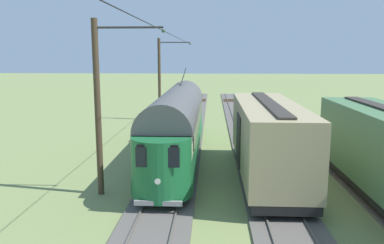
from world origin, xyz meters
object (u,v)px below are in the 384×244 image
object	(u,v)px
catenary_pole_foreground	(160,78)
catenary_pole_mid_near	(100,105)
spare_tie_stack	(148,138)
coach_far_siding	(268,138)
vintage_streetcar	(178,122)

from	to	relation	value
catenary_pole_foreground	catenary_pole_mid_near	bearing A→B (deg)	90.00
catenary_pole_foreground	spare_tie_stack	bearing A→B (deg)	91.80
catenary_pole_foreground	coach_far_siding	bearing A→B (deg)	113.58
catenary_pole_foreground	spare_tie_stack	world-z (taller)	catenary_pole_foreground
catenary_pole_mid_near	spare_tie_stack	size ratio (longest dim) A/B	3.29
catenary_pole_foreground	catenary_pole_mid_near	world-z (taller)	same
coach_far_siding	catenary_pole_foreground	xyz separation A→B (m)	(7.84, -17.96, 1.97)
catenary_pole_mid_near	vintage_streetcar	bearing A→B (deg)	-113.75
coach_far_siding	catenary_pole_mid_near	size ratio (longest dim) A/B	1.40
vintage_streetcar	coach_far_siding	distance (m)	6.37
vintage_streetcar	catenary_pole_foreground	size ratio (longest dim) A/B	2.28
catenary_pole_foreground	catenary_pole_mid_near	xyz separation A→B (m)	(0.00, 20.52, 0.00)
catenary_pole_mid_near	spare_tie_stack	xyz separation A→B (m)	(-0.30, -11.08, -3.87)
vintage_streetcar	coach_far_siding	world-z (taller)	vintage_streetcar
catenary_pole_mid_near	spare_tie_stack	distance (m)	11.74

